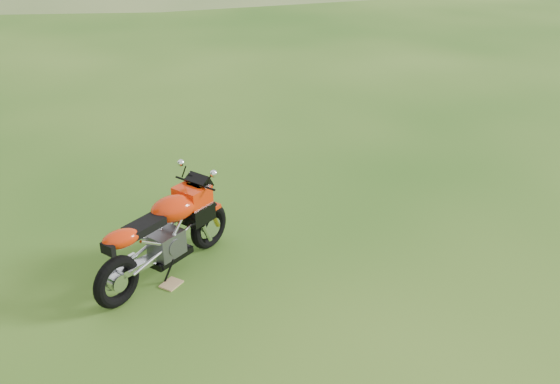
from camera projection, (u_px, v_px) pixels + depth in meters
ground at (279, 288)px, 6.81m from camera, size 120.00×120.00×0.00m
sport_motorcycle at (164, 230)px, 6.81m from camera, size 1.95×1.05×1.14m
plywood_board at (171, 284)px, 6.86m from camera, size 0.28×0.25×0.02m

